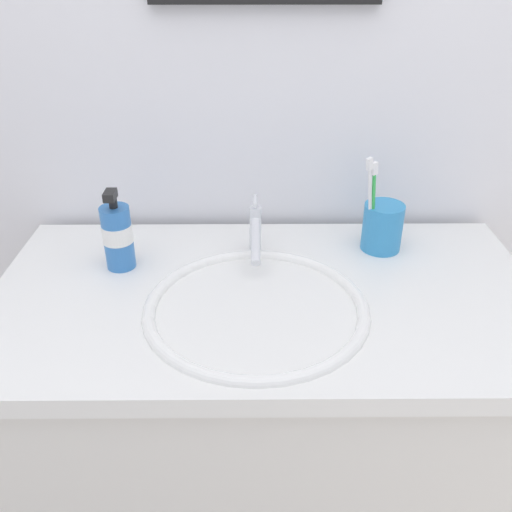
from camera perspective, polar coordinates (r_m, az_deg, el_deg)
The scene contains 8 objects.
tiled_wall_back at distance 1.18m, azimuth 0.83°, elevation 18.54°, with size 2.22×0.04×2.40m, color silver.
vanity_counter at distance 1.30m, azimuth 0.88°, elevation -19.85°, with size 1.02×0.55×0.87m.
sink_basin at distance 0.98m, azimuth 0.01°, elevation -7.26°, with size 0.40×0.40×0.11m.
faucet at distance 1.09m, azimuth -0.06°, elevation 2.46°, with size 0.02×0.15×0.11m.
toothbrush_cup at distance 1.16m, azimuth 13.08°, elevation 2.97°, with size 0.08×0.08×0.10m, color #338CCC.
toothbrush_white at distance 1.10m, azimuth 11.84°, elevation 5.80°, with size 0.04×0.03×0.20m.
toothbrush_green at distance 1.11m, azimuth 12.17°, elevation 5.55°, with size 0.03×0.02×0.19m.
soap_dispenser at distance 1.09m, azimuth -14.27°, elevation 2.10°, with size 0.06×0.06×0.17m.
Camera 1 is at (-0.03, -0.84, 1.43)m, focal length 38.27 mm.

